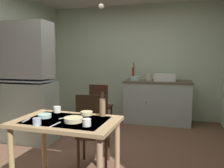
{
  "coord_description": "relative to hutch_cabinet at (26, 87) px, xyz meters",
  "views": [
    {
      "loc": [
        0.93,
        -3.19,
        1.41
      ],
      "look_at": [
        0.08,
        -0.04,
        1.03
      ],
      "focal_mm": 36.6,
      "sensor_mm": 36.0,
      "label": 1
    }
  ],
  "objects": [
    {
      "name": "sink_basin",
      "position": [
        2.19,
        1.69,
        0.06
      ],
      "size": [
        0.44,
        0.34,
        0.15
      ],
      "color": "white",
      "rests_on": "counter_cabinet"
    },
    {
      "name": "hutch_cabinet",
      "position": [
        0.0,
        0.0,
        0.0
      ],
      "size": [
        0.96,
        0.48,
        1.98
      ],
      "color": "#AAB7AB",
      "rests_on": "ground"
    },
    {
      "name": "chair_by_counter",
      "position": [
        0.95,
        1.06,
        -0.47
      ],
      "size": [
        0.4,
        0.4,
        0.88
      ],
      "color": "#3D211B",
      "rests_on": "ground"
    },
    {
      "name": "teacup_cream",
      "position": [
        1.6,
        -1.34,
        -0.12
      ],
      "size": [
        0.08,
        0.08,
        0.07
      ],
      "primitive_type": "cylinder",
      "color": "white",
      "rests_on": "dining_table"
    },
    {
      "name": "ground_plane",
      "position": [
        1.43,
        -0.07,
        -0.93
      ],
      "size": [
        5.16,
        5.16,
        0.0
      ],
      "primitive_type": "plane",
      "color": "brown"
    },
    {
      "name": "mixing_bowl_counter",
      "position": [
        1.57,
        1.64,
        0.03
      ],
      "size": [
        0.22,
        0.22,
        0.08
      ],
      "primitive_type": "cylinder",
      "color": "#ADD1C1",
      "rests_on": "counter_cabinet"
    },
    {
      "name": "soup_bowl_small",
      "position": [
        1.45,
        -0.96,
        -0.13
      ],
      "size": [
        0.13,
        0.13,
        0.04
      ],
      "primitive_type": "cylinder",
      "color": "beige",
      "rests_on": "dining_table"
    },
    {
      "name": "sauce_dish",
      "position": [
        1.07,
        -1.18,
        -0.13
      ],
      "size": [
        0.14,
        0.14,
        0.04
      ],
      "primitive_type": "cylinder",
      "color": "#ADD1C1",
      "rests_on": "dining_table"
    },
    {
      "name": "stoneware_crock",
      "position": [
        1.85,
        1.68,
        0.06
      ],
      "size": [
        0.12,
        0.12,
        0.14
      ],
      "primitive_type": "cylinder",
      "color": "beige",
      "rests_on": "counter_cabinet"
    },
    {
      "name": "teaspoon_by_cup",
      "position": [
        0.95,
        -1.33,
        -0.15
      ],
      "size": [
        0.04,
        0.14,
        0.0
      ],
      "primitive_type": "cube",
      "rotation": [
        0.0,
        0.0,
        1.69
      ],
      "color": "beige",
      "rests_on": "dining_table"
    },
    {
      "name": "chair_far_side",
      "position": [
        1.41,
        -0.64,
        -0.43
      ],
      "size": [
        0.47,
        0.47,
        0.96
      ],
      "color": "#3A2718",
      "rests_on": "ground"
    },
    {
      "name": "hand_pump",
      "position": [
        1.5,
        1.73,
        0.16
      ],
      "size": [
        0.05,
        0.27,
        0.39
      ],
      "color": "maroon",
      "rests_on": "counter_cabinet"
    },
    {
      "name": "glass_bottle",
      "position": [
        1.63,
        -0.96,
        -0.04
      ],
      "size": [
        0.07,
        0.07,
        0.26
      ],
      "color": "olive",
      "rests_on": "dining_table"
    },
    {
      "name": "pendant_bulb",
      "position": [
        1.25,
        0.23,
        1.27
      ],
      "size": [
        0.08,
        0.08,
        0.08
      ],
      "primitive_type": "sphere",
      "color": "#F9EFCC"
    },
    {
      "name": "teaspoon_near_bowl",
      "position": [
        1.27,
        -1.14,
        -0.15
      ],
      "size": [
        0.08,
        0.13,
        0.0
      ],
      "primitive_type": "cube",
      "rotation": [
        0.0,
        0.0,
        1.13
      ],
      "color": "beige",
      "rests_on": "dining_table"
    },
    {
      "name": "wall_back",
      "position": [
        1.43,
        2.06,
        0.37
      ],
      "size": [
        3.97,
        0.1,
        2.59
      ],
      "primitive_type": "cube",
      "color": "beige",
      "rests_on": "ground"
    },
    {
      "name": "mug_tall",
      "position": [
        1.14,
        -1.44,
        -0.12
      ],
      "size": [
        0.08,
        0.08,
        0.07
      ],
      "primitive_type": "cylinder",
      "color": "#9EB2C6",
      "rests_on": "dining_table"
    },
    {
      "name": "serving_bowl_wide",
      "position": [
        1.42,
        -1.25,
        -0.13
      ],
      "size": [
        0.19,
        0.19,
        0.04
      ],
      "primitive_type": "cylinder",
      "color": "beige",
      "rests_on": "dining_table"
    },
    {
      "name": "dining_table",
      "position": [
        1.33,
        -1.2,
        -0.27
      ],
      "size": [
        1.07,
        0.71,
        0.78
      ],
      "color": "tan",
      "rests_on": "ground"
    },
    {
      "name": "counter_cabinet",
      "position": [
        2.04,
        1.69,
        -0.47
      ],
      "size": [
        1.42,
        0.64,
        0.91
      ],
      "color": "#AAB7AB",
      "rests_on": "ground"
    },
    {
      "name": "table_knife",
      "position": [
        1.3,
        -1.39,
        -0.15
      ],
      "size": [
        0.03,
        0.18,
        0.0
      ],
      "primitive_type": "cube",
      "rotation": [
        0.0,
        0.0,
        4.63
      ],
      "color": "silver",
      "rests_on": "dining_table"
    },
    {
      "name": "teacup_mint",
      "position": [
        1.08,
        -0.94,
        -0.11
      ],
      "size": [
        0.08,
        0.08,
        0.07
      ],
      "primitive_type": "cylinder",
      "color": "white",
      "rests_on": "dining_table"
    }
  ]
}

